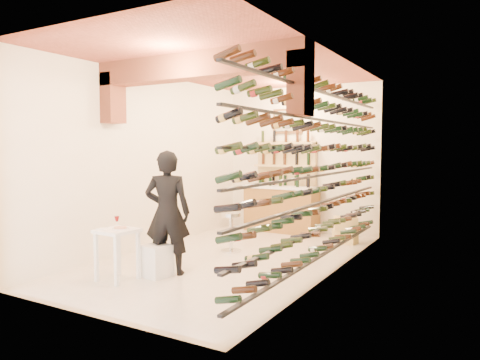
% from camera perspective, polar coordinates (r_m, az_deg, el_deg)
% --- Properties ---
extents(ground, '(6.00, 6.00, 0.00)m').
position_cam_1_polar(ground, '(7.66, -1.14, -9.89)').
color(ground, beige).
rests_on(ground, ground).
extents(room_shell, '(3.52, 6.02, 3.21)m').
position_cam_1_polar(room_shell, '(7.22, -2.23, 7.27)').
color(room_shell, silver).
rests_on(room_shell, ground).
extents(wine_rack, '(0.32, 5.70, 2.56)m').
position_cam_1_polar(wine_rack, '(6.78, 10.01, 1.48)').
color(wine_rack, black).
rests_on(wine_rack, ground).
extents(back_counter, '(1.70, 0.62, 1.29)m').
position_cam_1_polar(back_counter, '(10.00, 5.23, -3.49)').
color(back_counter, olive).
rests_on(back_counter, ground).
extents(back_shelving, '(1.40, 0.31, 2.73)m').
position_cam_1_polar(back_shelving, '(10.16, 5.82, 0.22)').
color(back_shelving, tan).
rests_on(back_shelving, ground).
extents(tasting_table, '(0.52, 0.52, 0.87)m').
position_cam_1_polar(tasting_table, '(6.55, -15.27, -7.13)').
color(tasting_table, white).
rests_on(tasting_table, ground).
extents(white_stool, '(0.41, 0.41, 0.46)m').
position_cam_1_polar(white_stool, '(6.69, -10.53, -10.00)').
color(white_stool, white).
rests_on(white_stool, ground).
extents(person, '(0.79, 0.68, 1.82)m').
position_cam_1_polar(person, '(6.65, -9.16, -4.10)').
color(person, black).
rests_on(person, ground).
extents(chrome_barstool, '(0.36, 0.36, 0.70)m').
position_cam_1_polar(chrome_barstool, '(8.08, -1.16, -6.22)').
color(chrome_barstool, silver).
rests_on(chrome_barstool, ground).
extents(crate_lower, '(0.45, 0.34, 0.26)m').
position_cam_1_polar(crate_lower, '(9.08, 13.18, -6.95)').
color(crate_lower, '#DCC478').
rests_on(crate_lower, ground).
extents(crate_upper, '(0.52, 0.45, 0.25)m').
position_cam_1_polar(crate_upper, '(9.03, 13.21, -5.35)').
color(crate_upper, '#DCC478').
rests_on(crate_upper, crate_lower).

